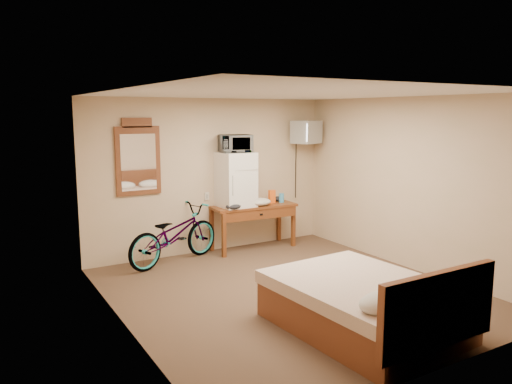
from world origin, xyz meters
TOP-DOWN VIEW (x-y plane):
  - room at (-0.00, 0.00)m, footprint 4.60×4.64m
  - desk at (0.65, 2.00)m, footprint 1.46×0.64m
  - mini_fridge at (0.34, 2.06)m, footprint 0.56×0.55m
  - microwave at (0.34, 2.06)m, footprint 0.57×0.45m
  - snack_bag at (1.02, 2.03)m, footprint 0.11×0.07m
  - blue_cup at (1.19, 1.99)m, footprint 0.09×0.09m
  - cloth_cream at (0.70, 1.92)m, footprint 0.41×0.31m
  - cloth_dark_a at (0.17, 1.85)m, footprint 0.26×0.19m
  - cloth_dark_b at (1.20, 2.09)m, footprint 0.19×0.16m
  - crt_television at (1.71, 2.02)m, footprint 0.54×0.62m
  - wall_mirror at (-1.21, 2.27)m, footprint 0.68×0.04m
  - bicycle at (-0.80, 1.95)m, footprint 1.78×1.11m
  - bed at (0.04, -1.38)m, footprint 1.56×2.00m

SIDE VIEW (x-z plane):
  - bed at x=0.04m, z-range -0.15..0.75m
  - bicycle at x=-0.80m, z-range 0.00..0.88m
  - desk at x=0.65m, z-range 0.26..1.01m
  - cloth_dark_b at x=1.20m, z-range 0.75..0.84m
  - cloth_dark_a at x=0.17m, z-range 0.75..0.85m
  - cloth_cream at x=0.70m, z-range 0.75..0.88m
  - blue_cup at x=1.19m, z-range 0.75..0.90m
  - snack_bag at x=1.02m, z-range 0.75..0.97m
  - mini_fridge at x=0.34m, z-range 0.75..1.64m
  - room at x=0.00m, z-range 0.00..2.50m
  - wall_mirror at x=-1.21m, z-range 1.02..2.18m
  - microwave at x=0.34m, z-range 1.64..1.92m
  - crt_television at x=1.71m, z-range 1.74..2.13m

